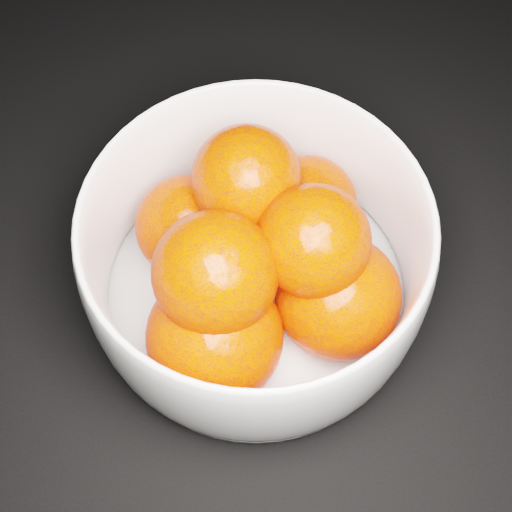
{
  "coord_description": "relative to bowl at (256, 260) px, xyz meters",
  "views": [
    {
      "loc": [
        0.07,
        -0.49,
        0.48
      ],
      "look_at": [
        0.07,
        -0.25,
        0.06
      ],
      "focal_mm": 50.0,
      "sensor_mm": 36.0,
      "label": 1
    }
  ],
  "objects": [
    {
      "name": "ground",
      "position": [
        -0.07,
        0.25,
        -0.06
      ],
      "size": [
        3.0,
        3.0,
        0.0
      ],
      "primitive_type": "cube",
      "color": "black",
      "rests_on": "ground"
    },
    {
      "name": "bowl",
      "position": [
        0.0,
        0.0,
        0.0
      ],
      "size": [
        0.24,
        0.24,
        0.11
      ],
      "rotation": [
        0.0,
        0.0,
        0.25
      ],
      "color": "silver",
      "rests_on": "ground"
    },
    {
      "name": "orange_pile",
      "position": [
        0.0,
        -0.01,
        0.01
      ],
      "size": [
        0.18,
        0.18,
        0.13
      ],
      "color": "#FF2B00",
      "rests_on": "bowl"
    }
  ]
}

